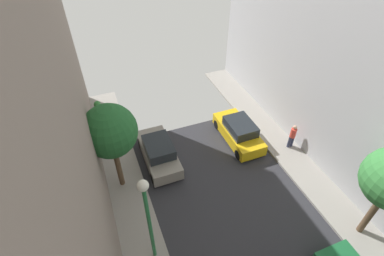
{
  "coord_description": "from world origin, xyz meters",
  "views": [
    {
      "loc": [
        -5.3,
        1.4,
        13.24
      ],
      "look_at": [
        0.08,
        15.15,
        0.5
      ],
      "focal_mm": 27.09,
      "sensor_mm": 36.0,
      "label": 1
    }
  ],
  "objects_px": {
    "parked_car_right_2": "(239,132)",
    "pedestrian": "(292,136)",
    "parked_car_left_3": "(159,152)",
    "street_tree_2": "(110,131)",
    "lamp_post": "(147,211)",
    "potted_plant_2": "(98,106)"
  },
  "relations": [
    {
      "from": "parked_car_left_3",
      "to": "lamp_post",
      "type": "xyz_separation_m",
      "value": [
        -1.9,
        -5.69,
        2.91
      ]
    },
    {
      "from": "lamp_post",
      "to": "parked_car_left_3",
      "type": "bearing_deg",
      "value": 71.54
    },
    {
      "from": "street_tree_2",
      "to": "potted_plant_2",
      "type": "bearing_deg",
      "value": 92.48
    },
    {
      "from": "parked_car_left_3",
      "to": "potted_plant_2",
      "type": "distance_m",
      "value": 7.0
    },
    {
      "from": "parked_car_left_3",
      "to": "lamp_post",
      "type": "distance_m",
      "value": 6.67
    },
    {
      "from": "pedestrian",
      "to": "street_tree_2",
      "type": "distance_m",
      "value": 11.06
    },
    {
      "from": "street_tree_2",
      "to": "lamp_post",
      "type": "relative_size",
      "value": 1.01
    },
    {
      "from": "parked_car_left_3",
      "to": "potted_plant_2",
      "type": "height_order",
      "value": "parked_car_left_3"
    },
    {
      "from": "parked_car_right_2",
      "to": "lamp_post",
      "type": "bearing_deg",
      "value": -142.56
    },
    {
      "from": "parked_car_right_2",
      "to": "street_tree_2",
      "type": "bearing_deg",
      "value": -173.2
    },
    {
      "from": "parked_car_left_3",
      "to": "lamp_post",
      "type": "height_order",
      "value": "lamp_post"
    },
    {
      "from": "potted_plant_2",
      "to": "parked_car_right_2",
      "type": "bearing_deg",
      "value": -38.42
    },
    {
      "from": "potted_plant_2",
      "to": "lamp_post",
      "type": "bearing_deg",
      "value": -85.72
    },
    {
      "from": "parked_car_right_2",
      "to": "lamp_post",
      "type": "xyz_separation_m",
      "value": [
        -7.3,
        -5.59,
        2.91
      ]
    },
    {
      "from": "parked_car_left_3",
      "to": "street_tree_2",
      "type": "distance_m",
      "value": 4.28
    },
    {
      "from": "parked_car_right_2",
      "to": "potted_plant_2",
      "type": "height_order",
      "value": "parked_car_right_2"
    },
    {
      "from": "parked_car_right_2",
      "to": "pedestrian",
      "type": "bearing_deg",
      "value": -34.72
    },
    {
      "from": "parked_car_left_3",
      "to": "lamp_post",
      "type": "bearing_deg",
      "value": -108.46
    },
    {
      "from": "potted_plant_2",
      "to": "street_tree_2",
      "type": "bearing_deg",
      "value": -87.52
    },
    {
      "from": "street_tree_2",
      "to": "potted_plant_2",
      "type": "distance_m",
      "value": 8.24
    },
    {
      "from": "pedestrian",
      "to": "lamp_post",
      "type": "xyz_separation_m",
      "value": [
        -10.03,
        -3.7,
        2.55
      ]
    },
    {
      "from": "parked_car_left_3",
      "to": "parked_car_right_2",
      "type": "relative_size",
      "value": 1.0
    }
  ]
}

